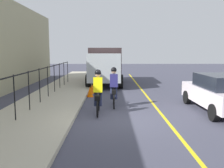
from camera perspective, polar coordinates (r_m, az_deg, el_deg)
The scene contains 10 objects.
ground_plane at distance 9.25m, azimuth 2.61°, elevation -8.33°, with size 80.00×80.00×0.00m, color #3F404F.
lane_line_centre at distance 9.47m, azimuth 12.42°, elevation -8.11°, with size 36.00×0.12×0.01m, color yellow.
sidewalk at distance 9.67m, azimuth -18.13°, elevation -7.54°, with size 40.00×3.20×0.15m, color #B1AA93.
iron_fence at distance 10.50m, azimuth -18.83°, elevation 0.43°, with size 18.25×0.04×1.60m.
cyclist_lead at distance 11.22m, azimuth 0.42°, elevation -0.72°, with size 1.71×0.36×1.83m.
cyclist_follow at distance 9.85m, azimuth -3.28°, elevation -1.92°, with size 1.71×0.36×1.83m.
patrol_sedan at distance 11.28m, azimuth 23.74°, elevation -1.77°, with size 4.43×1.99×1.58m.
box_truck_background at distance 19.19m, azimuth -1.51°, elevation 4.69°, with size 6.74×2.61×2.78m.
traffic_cone_near at distance 13.77m, azimuth -5.12°, elevation -1.75°, with size 0.36×0.36×0.60m, color #FA5E00.
traffic_cone_far at distance 14.92m, azimuth -4.64°, elevation -1.11°, with size 0.36×0.36×0.55m, color #F66405.
Camera 1 is at (-8.88, 0.47, 2.55)m, focal length 39.32 mm.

